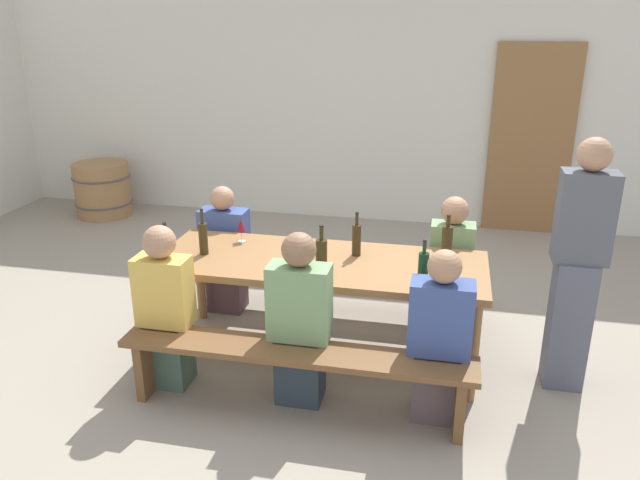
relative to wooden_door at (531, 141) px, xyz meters
The scene contains 21 objects.
ground_plane 3.80m from the wooden_door, 117.73° to the right, with size 24.00×24.00×0.00m, color gray.
back_wall 1.79m from the wooden_door, behind, with size 14.00×0.20×3.20m, color silver.
wooden_door is the anchor object (origin of this frame).
tasting_table 3.68m from the wooden_door, 117.73° to the right, with size 2.31×0.85×0.75m.
bench_near 4.37m from the wooden_door, 113.23° to the right, with size 2.21×0.30×0.45m.
bench_far 3.11m from the wooden_door, 124.13° to the right, with size 2.21×0.30×0.45m.
wine_bottle_0 3.72m from the wooden_door, 105.14° to the right, with size 0.07×0.07×0.34m.
wine_bottle_1 4.17m from the wooden_door, 127.64° to the right, with size 0.06×0.06×0.34m.
wine_bottle_2 3.86m from the wooden_door, 115.13° to the right, with size 0.08×0.08×0.35m.
wine_bottle_3 4.49m from the wooden_door, 126.79° to the right, with size 0.06×0.06×0.32m.
wine_bottle_4 3.43m from the wooden_door, 115.41° to the right, with size 0.06×0.06×0.32m.
wine_bottle_5 3.13m from the wooden_door, 105.58° to the right, with size 0.08×0.08×0.32m.
wine_glass_0 3.82m from the wooden_door, 128.21° to the right, with size 0.07×0.07×0.18m.
wine_glass_1 3.96m from the wooden_door, 115.57° to the right, with size 0.08×0.08×0.18m.
seated_guest_near_0 4.65m from the wooden_door, 124.45° to the right, with size 0.36×0.24×1.13m.
seated_guest_near_1 4.21m from the wooden_door, 114.12° to the right, with size 0.39×0.24×1.15m.
seated_guest_near_2 3.94m from the wooden_door, 102.46° to the right, with size 0.38×0.24×1.11m.
seated_guest_far_0 3.78m from the wooden_door, 134.69° to the right, with size 0.39×0.24×1.08m.
seated_guest_far_1 2.82m from the wooden_door, 106.68° to the right, with size 0.33×0.24×1.10m.
standing_host 3.26m from the wooden_door, 90.23° to the right, with size 0.34×0.24×1.69m.
wine_barrel 5.13m from the wooden_door, behind, with size 0.70×0.70×0.66m.
Camera 1 is at (0.85, -3.94, 2.38)m, focal length 34.79 mm.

